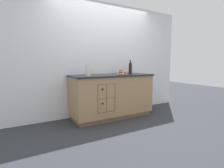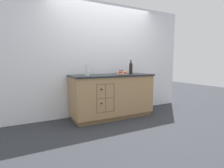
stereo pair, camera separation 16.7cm
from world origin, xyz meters
The scene contains 7 objects.
ground_plane centered at (0.00, 0.00, 0.00)m, with size 14.00×14.00×0.00m, color #2D3035.
back_wall centered at (0.00, 0.40, 1.27)m, with size 4.40×0.06×2.55m, color white.
kitchen_island centered at (0.00, 0.00, 0.48)m, with size 1.79×0.72×0.94m.
fruit_bowl centered at (0.17, -0.12, 0.98)m, with size 0.28×0.28×0.08m.
white_pitcher centered at (-0.60, -0.11, 1.05)m, with size 0.15×0.10×0.22m.
ceramic_mug centered at (0.29, 0.12, 0.98)m, with size 0.12×0.09×0.09m.
standing_wine_bottle centered at (0.48, 0.00, 1.08)m, with size 0.08×0.08×0.31m.
Camera 2 is at (-1.74, -3.34, 1.18)m, focal length 28.00 mm.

